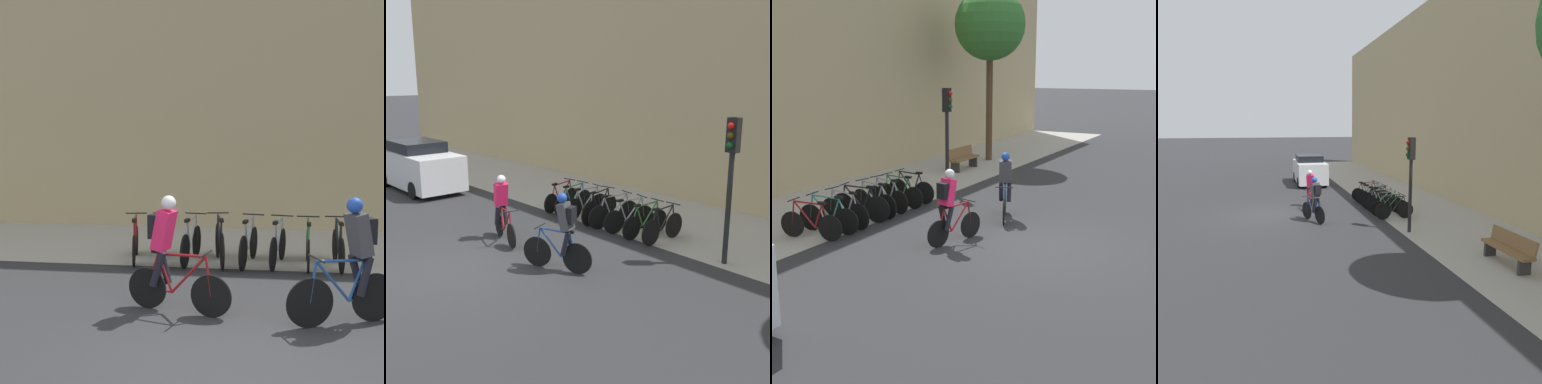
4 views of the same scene
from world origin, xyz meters
The scene contains 16 objects.
ground centered at (0.00, 0.00, 0.00)m, with size 200.00×200.00×0.00m, color #2B2B2D.
kerb_strip centered at (0.00, 6.75, 0.00)m, with size 44.00×4.50×0.01m, color #A39E93.
building_facade centered at (0.00, 9.30, 5.25)m, with size 44.00×0.60×10.50m, color tan.
cyclist_pink centered at (-0.90, 1.90, 0.95)m, with size 1.62×0.61×1.76m.
cyclist_grey centered at (1.77, 1.74, 0.95)m, with size 1.59×0.73×1.79m.
parked_bike_0 centered at (-2.16, 4.94, 0.39)m, with size 0.48×1.64×0.95m.
parked_bike_1 centered at (-1.57, 4.94, 0.40)m, with size 0.46×1.71×0.97m.
parked_bike_2 centered at (-0.98, 4.94, 0.40)m, with size 0.46×1.70×0.97m.
parked_bike_3 centered at (-0.39, 4.95, 0.42)m, with size 0.48×1.73×0.99m.
parked_bike_4 centered at (0.20, 4.94, 0.41)m, with size 0.47×1.73×0.98m.
parked_bike_5 centered at (0.79, 4.94, 0.40)m, with size 0.50×1.65×0.97m.
parked_bike_6 centered at (1.38, 4.94, 0.39)m, with size 0.46×1.69×0.96m.
parked_bike_7 centered at (1.97, 4.95, 0.40)m, with size 0.46×1.63×0.97m.
traffic_light_pole centered at (3.89, 4.80, 2.33)m, with size 0.26×0.30×3.35m.
bench centered at (7.50, 6.22, 0.47)m, with size 1.84×0.44×0.89m.
parked_car centered at (-8.04, 2.78, 0.90)m, with size 4.30×1.84×1.85m.
Camera 4 is at (15.98, -0.23, 3.78)m, focal length 35.00 mm.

